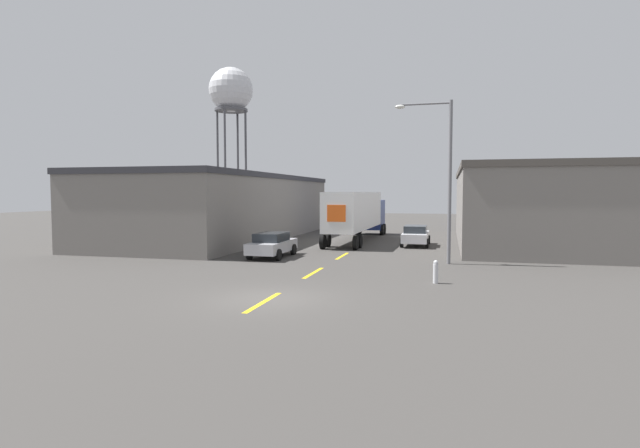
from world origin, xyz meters
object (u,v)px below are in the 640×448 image
(parked_car_right_far, at_px, (416,235))
(fire_hydrant, at_px, (436,272))
(water_tower, at_px, (231,92))
(street_lamp, at_px, (443,170))
(semi_truck, at_px, (358,212))
(parked_car_left_far, at_px, (272,244))

(parked_car_right_far, bearing_deg, fire_hydrant, -83.23)
(fire_hydrant, bearing_deg, parked_car_right_far, 96.77)
(parked_car_right_far, distance_m, water_tower, 37.64)
(parked_car_right_far, distance_m, street_lamp, 10.34)
(parked_car_right_far, bearing_deg, water_tower, 137.45)
(semi_truck, relative_size, parked_car_left_far, 3.35)
(semi_truck, distance_m, water_tower, 32.05)
(street_lamp, bearing_deg, fire_hydrant, -91.63)
(water_tower, bearing_deg, parked_car_left_far, -61.78)
(street_lamp, bearing_deg, water_tower, 130.09)
(water_tower, distance_m, fire_hydrant, 49.68)
(semi_truck, relative_size, street_lamp, 1.74)
(parked_car_left_far, xyz_separation_m, fire_hydrant, (9.78, -6.52, -0.29))
(water_tower, bearing_deg, fire_hydrant, -54.99)
(parked_car_left_far, relative_size, street_lamp, 0.52)
(street_lamp, distance_m, fire_hydrant, 7.78)
(parked_car_left_far, bearing_deg, street_lamp, -1.59)
(semi_truck, xyz_separation_m, street_lamp, (6.83, -12.02, 2.78))
(parked_car_left_far, distance_m, fire_hydrant, 11.76)
(semi_truck, height_order, fire_hydrant, semi_truck)
(parked_car_right_far, relative_size, water_tower, 0.23)
(parked_car_right_far, relative_size, street_lamp, 0.52)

